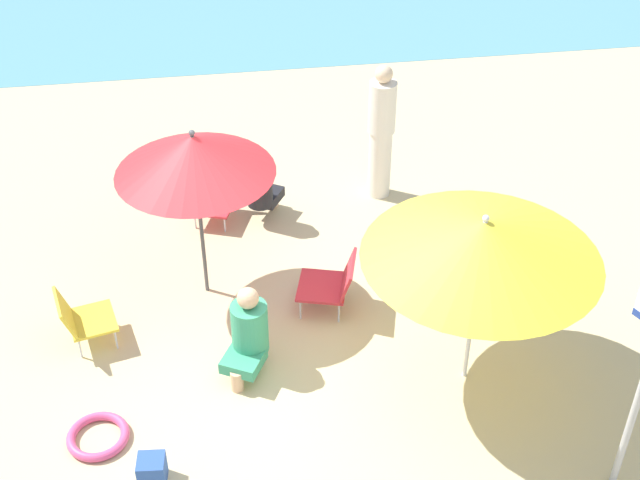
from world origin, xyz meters
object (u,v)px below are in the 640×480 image
(person_c, at_px, (381,132))
(swim_ring, at_px, (98,436))
(beach_chair_c, at_px, (81,317))
(beach_chair_a, at_px, (332,282))
(beach_bag, at_px, (152,470))
(umbrella_red, at_px, (194,154))
(umbrella_yellow, at_px, (483,240))
(person_a, at_px, (262,187))
(person_b, at_px, (248,332))
(beach_chair_b, at_px, (217,195))

(person_c, xyz_separation_m, swim_ring, (-3.19, -3.46, -0.82))
(beach_chair_c, bearing_deg, swim_ring, -95.02)
(beach_chair_a, bearing_deg, beach_bag, 62.35)
(umbrella_red, distance_m, swim_ring, 2.71)
(umbrella_yellow, distance_m, person_a, 3.46)
(beach_chair_a, height_order, person_b, person_b)
(beach_chair_b, relative_size, beach_bag, 2.72)
(beach_chair_c, height_order, beach_bag, beach_chair_c)
(umbrella_yellow, bearing_deg, beach_chair_c, 164.72)
(person_b, xyz_separation_m, person_c, (1.81, 2.77, 0.41))
(umbrella_yellow, distance_m, person_c, 3.26)
(beach_chair_a, xyz_separation_m, swim_ring, (-2.30, -1.43, -0.30))
(umbrella_red, distance_m, beach_chair_c, 1.92)
(beach_chair_c, bearing_deg, person_b, -33.57)
(swim_ring, bearing_deg, person_a, 60.79)
(beach_chair_b, height_order, person_b, person_b)
(beach_chair_b, bearing_deg, person_b, 23.63)
(person_c, bearing_deg, umbrella_red, 10.28)
(beach_chair_c, xyz_separation_m, person_b, (1.57, -0.58, 0.12))
(person_a, bearing_deg, beach_bag, -168.16)
(beach_chair_b, distance_m, beach_chair_c, 2.46)
(beach_chair_a, xyz_separation_m, person_b, (-0.91, -0.74, 0.11))
(beach_chair_a, relative_size, beach_chair_c, 1.13)
(beach_bag, bearing_deg, swim_ring, 133.08)
(beach_chair_c, height_order, person_b, person_b)
(beach_chair_a, height_order, beach_chair_b, beach_chair_a)
(umbrella_yellow, height_order, person_b, umbrella_yellow)
(swim_ring, bearing_deg, umbrella_yellow, 4.91)
(swim_ring, bearing_deg, beach_chair_c, 98.43)
(beach_chair_c, xyz_separation_m, person_c, (3.38, 2.19, 0.53))
(umbrella_red, xyz_separation_m, beach_chair_b, (0.19, 1.37, -1.39))
(umbrella_yellow, xyz_separation_m, beach_chair_a, (-1.09, 1.14, -1.26))
(person_a, relative_size, swim_ring, 1.67)
(person_a, height_order, person_b, person_b)
(person_a, xyz_separation_m, beach_bag, (-1.26, -3.63, -0.33))
(umbrella_red, relative_size, person_b, 2.07)
(person_a, bearing_deg, umbrella_red, -179.46)
(umbrella_yellow, xyz_separation_m, person_c, (-0.19, 3.17, -0.74))
(umbrella_red, distance_m, person_c, 2.78)
(beach_chair_b, height_order, beach_chair_c, beach_chair_c)
(beach_chair_c, xyz_separation_m, swim_ring, (0.19, -1.27, -0.29))
(umbrella_red, bearing_deg, person_c, 35.63)
(umbrella_yellow, bearing_deg, person_b, 168.71)
(beach_chair_a, distance_m, beach_bag, 2.67)
(beach_chair_a, height_order, beach_chair_c, beach_chair_a)
(person_c, bearing_deg, umbrella_yellow, 68.04)
(swim_ring, bearing_deg, umbrella_red, 61.61)
(person_a, height_order, beach_bag, person_a)
(person_c, distance_m, beach_bag, 4.87)
(umbrella_yellow, distance_m, beach_chair_b, 3.92)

